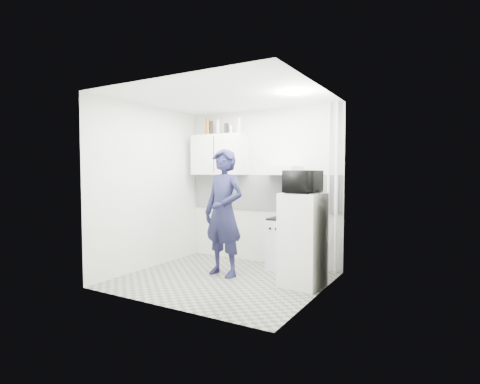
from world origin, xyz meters
The scene contains 23 objects.
floor centered at (0.00, 0.00, 0.00)m, with size 2.80×2.80×0.00m, color gray.
ceiling centered at (0.00, 0.00, 2.60)m, with size 2.80×2.80×0.00m, color white.
wall_back centered at (0.00, 1.25, 1.30)m, with size 2.80×2.80×0.00m, color beige.
wall_left centered at (-1.40, 0.00, 1.30)m, with size 2.60×2.60×0.00m, color beige.
wall_right centered at (1.40, 0.00, 1.30)m, with size 2.60×2.60×0.00m, color beige.
person centered at (-0.11, 0.21, 0.94)m, with size 0.69×0.45×1.89m, color #171835.
stove centered at (0.55, 1.00, 0.40)m, with size 0.49×0.49×0.79m, color silver.
fridge centered at (1.10, 0.30, 0.63)m, with size 0.52×0.52×1.26m, color white.
stove_top centered at (0.55, 1.00, 0.81)m, with size 0.47×0.47×0.03m, color black.
saucepan centered at (0.60, 0.92, 0.87)m, with size 0.19×0.19×0.10m, color silver.
microwave centered at (1.10, 0.30, 1.41)m, with size 0.37×0.55×0.30m, color black.
bottle_b centered at (-1.00, 1.07, 2.35)m, with size 0.08×0.08×0.30m, color brown.
bottle_c centered at (-0.92, 1.07, 2.33)m, with size 0.06×0.06×0.25m, color black.
bottle_d centered at (-0.78, 1.07, 2.33)m, with size 0.06×0.06×0.27m, color #B2B7BC.
canister_a centered at (-0.60, 1.07, 2.29)m, with size 0.07×0.07×0.19m, color black.
canister_b centered at (-0.51, 1.07, 2.27)m, with size 0.07×0.07×0.14m, color silver.
bottle_e centered at (-0.34, 1.07, 2.34)m, with size 0.07×0.07×0.27m, color #B2B7BC.
upper_cabinet centered at (-0.75, 1.07, 1.85)m, with size 1.00×0.35×0.70m, color white.
range_hood centered at (0.45, 1.00, 1.57)m, with size 0.60×0.50×0.14m, color silver.
backsplash centered at (0.00, 1.24, 1.20)m, with size 2.74×0.03×0.60m, color white.
pipe_a centered at (1.30, 1.17, 1.30)m, with size 0.05×0.05×2.60m, color silver.
pipe_b centered at (1.18, 1.17, 1.30)m, with size 0.04×0.04×2.60m, color silver.
ceiling_spot_fixture centered at (1.00, 0.20, 2.57)m, with size 0.10×0.10×0.02m, color white.
Camera 1 is at (2.88, -4.45, 1.54)m, focal length 28.00 mm.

